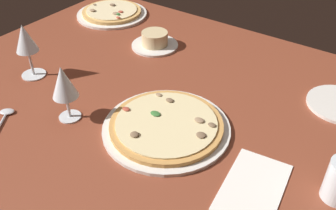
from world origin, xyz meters
The scene contains 8 objects.
dining_table centered at (0.00, 0.00, 2.00)cm, with size 150.00×110.00×4.00cm, color brown.
pizza_main centered at (7.04, -11.41, 5.20)cm, with size 33.41×33.41×3.31cm.
pizza_side centered at (-53.85, 34.89, 5.16)cm, with size 28.90×28.90×3.33cm.
ramekin_on_saucer centered at (-22.94, 23.48, 6.18)cm, with size 16.65×16.65×5.50cm.
wine_glass_far centered at (-42.72, -14.17, 16.15)cm, with size 7.53×7.53×17.27cm.
wine_glass_near centered at (-17.34, -22.39, 15.03)cm, with size 6.84×6.84×15.98cm.
paper_menu centered at (33.95, -16.17, 4.15)cm, with size 12.52×20.51×0.30cm, color white.
spoon centered at (-32.06, -32.28, 4.46)cm, with size 8.16×10.14×1.00cm.
Camera 1 is at (50.46, -71.96, 68.04)cm, focal length 40.12 mm.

